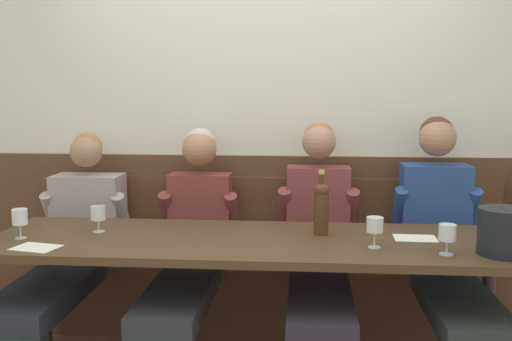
% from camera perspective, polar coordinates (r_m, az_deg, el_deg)
% --- Properties ---
extents(room_wall_back, '(6.80, 0.08, 2.80)m').
position_cam_1_polar(room_wall_back, '(3.79, 1.03, 6.40)').
color(room_wall_back, silver).
rests_on(room_wall_back, ground).
extents(wood_wainscot_panel, '(6.80, 0.03, 1.08)m').
position_cam_1_polar(wood_wainscot_panel, '(3.86, 0.95, -6.53)').
color(wood_wainscot_panel, '#543624').
rests_on(wood_wainscot_panel, ground).
extents(wall_bench, '(2.98, 0.42, 0.94)m').
position_cam_1_polar(wall_bench, '(3.73, 0.71, -11.16)').
color(wall_bench, '#543624').
rests_on(wall_bench, ground).
extents(dining_table, '(2.68, 0.79, 0.76)m').
position_cam_1_polar(dining_table, '(2.96, -0.23, -8.05)').
color(dining_table, '#4B3622').
rests_on(dining_table, ground).
extents(person_center_left_seat, '(0.53, 1.25, 1.24)m').
position_cam_1_polar(person_center_left_seat, '(3.55, -17.96, -7.11)').
color(person_center_left_seat, '#28372F').
rests_on(person_center_left_seat, ground).
extents(person_right_seat, '(0.48, 1.24, 1.27)m').
position_cam_1_polar(person_right_seat, '(3.33, -6.52, -7.39)').
color(person_right_seat, '#31352F').
rests_on(person_right_seat, ground).
extents(person_left_seat, '(0.48, 1.24, 1.31)m').
position_cam_1_polar(person_left_seat, '(3.28, 6.20, -7.40)').
color(person_left_seat, '#353836').
rests_on(person_left_seat, ground).
extents(person_center_right_seat, '(0.50, 1.25, 1.35)m').
position_cam_1_polar(person_center_right_seat, '(3.39, 18.09, -6.74)').
color(person_center_right_seat, '#34252D').
rests_on(person_center_right_seat, ground).
extents(ice_bucket, '(0.23, 0.23, 0.21)m').
position_cam_1_polar(ice_bucket, '(2.86, 23.16, -5.55)').
color(ice_bucket, black).
rests_on(ice_bucket, dining_table).
extents(wine_bottle_clear_water, '(0.08, 0.08, 0.34)m').
position_cam_1_polar(wine_bottle_clear_water, '(3.01, 6.42, -3.56)').
color(wine_bottle_clear_water, '#482B16').
rests_on(wine_bottle_clear_water, dining_table).
extents(wine_glass_by_bottle, '(0.08, 0.08, 0.14)m').
position_cam_1_polar(wine_glass_by_bottle, '(2.78, 18.27, -5.94)').
color(wine_glass_by_bottle, silver).
rests_on(wine_glass_by_bottle, dining_table).
extents(wine_glass_right_end, '(0.08, 0.08, 0.15)m').
position_cam_1_polar(wine_glass_right_end, '(3.15, -22.17, -4.37)').
color(wine_glass_right_end, silver).
rests_on(wine_glass_right_end, dining_table).
extents(wine_glass_center_front, '(0.08, 0.08, 0.15)m').
position_cam_1_polar(wine_glass_center_front, '(2.81, 11.58, -5.38)').
color(wine_glass_center_front, silver).
rests_on(wine_glass_center_front, dining_table).
extents(wine_glass_mid_left, '(0.08, 0.08, 0.14)m').
position_cam_1_polar(wine_glass_mid_left, '(3.16, -15.24, -4.12)').
color(wine_glass_mid_left, silver).
rests_on(wine_glass_mid_left, dining_table).
extents(tasting_sheet_left_guest, '(0.24, 0.19, 0.00)m').
position_cam_1_polar(tasting_sheet_left_guest, '(2.96, -20.80, -7.08)').
color(tasting_sheet_left_guest, white).
rests_on(tasting_sheet_left_guest, dining_table).
extents(tasting_sheet_right_guest, '(0.21, 0.16, 0.00)m').
position_cam_1_polar(tasting_sheet_right_guest, '(3.05, 15.36, -6.42)').
color(tasting_sheet_right_guest, white).
rests_on(tasting_sheet_right_guest, dining_table).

